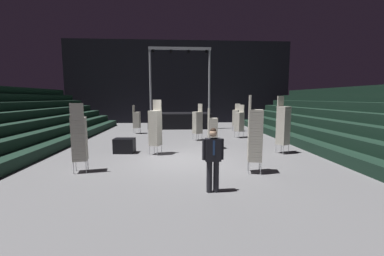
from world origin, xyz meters
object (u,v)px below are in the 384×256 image
at_px(equipment_road_case, 125,146).
at_px(chair_stack_mid_centre, 198,122).
at_px(man_with_tie, 213,156).
at_px(chair_stack_rear_right, 283,125).
at_px(chair_stack_mid_right, 155,127).
at_px(chair_stack_front_left, 239,121).
at_px(chair_stack_mid_left, 79,138).
at_px(chair_stack_front_right, 255,135).
at_px(chair_stack_rear_left, 212,129).
at_px(stage_riser, 180,119).
at_px(chair_stack_aisle_left, 236,118).
at_px(chair_stack_rear_centre, 137,119).

bearing_deg(equipment_road_case, chair_stack_mid_centre, 40.84).
height_order(man_with_tie, chair_stack_mid_centre, chair_stack_mid_centre).
height_order(chair_stack_rear_right, equipment_road_case, chair_stack_rear_right).
distance_m(chair_stack_mid_right, chair_stack_rear_right, 5.65).
bearing_deg(chair_stack_front_left, chair_stack_mid_left, 101.71).
distance_m(chair_stack_front_right, equipment_road_case, 5.98).
height_order(man_with_tie, chair_stack_rear_left, chair_stack_rear_left).
height_order(chair_stack_front_left, chair_stack_mid_right, chair_stack_mid_right).
relative_size(chair_stack_mid_left, chair_stack_rear_left, 1.17).
distance_m(chair_stack_mid_right, equipment_road_case, 1.71).
distance_m(stage_riser, chair_stack_mid_right, 9.86).
bearing_deg(chair_stack_mid_centre, chair_stack_aisle_left, -69.71).
relative_size(stage_riser, chair_stack_front_left, 3.08).
height_order(chair_stack_mid_left, chair_stack_rear_centre, chair_stack_mid_left).
bearing_deg(chair_stack_rear_centre, chair_stack_front_left, 77.69).
bearing_deg(chair_stack_mid_centre, chair_stack_rear_centre, 24.84).
distance_m(chair_stack_mid_centre, chair_stack_rear_right, 5.03).
relative_size(chair_stack_front_right, chair_stack_mid_left, 1.11).
xyz_separation_m(stage_riser, equipment_road_case, (-2.65, -9.40, -0.38)).
relative_size(chair_stack_front_left, chair_stack_rear_centre, 1.04).
relative_size(man_with_tie, chair_stack_rear_left, 0.87).
xyz_separation_m(chair_stack_mid_centre, chair_stack_rear_centre, (-3.98, 2.94, -0.08)).
bearing_deg(chair_stack_front_left, man_with_tie, 129.58).
xyz_separation_m(chair_stack_mid_centre, chair_stack_rear_left, (0.52, -2.42, -0.08)).
distance_m(chair_stack_rear_left, chair_stack_rear_centre, 7.00).
distance_m(stage_riser, equipment_road_case, 9.77).
xyz_separation_m(chair_stack_front_left, chair_stack_mid_centre, (-2.67, -0.80, 0.04)).
bearing_deg(chair_stack_mid_left, stage_riser, 62.91).
bearing_deg(chair_stack_aisle_left, stage_riser, 7.32).
bearing_deg(chair_stack_rear_centre, chair_stack_rear_right, 54.38).
xyz_separation_m(chair_stack_front_right, chair_stack_mid_centre, (-1.33, 6.37, -0.21)).
relative_size(chair_stack_mid_left, chair_stack_mid_centre, 1.08).
bearing_deg(chair_stack_mid_centre, chair_stack_mid_left, 114.61).
bearing_deg(man_with_tie, chair_stack_front_right, -138.01).
height_order(man_with_tie, chair_stack_front_left, chair_stack_front_left).
distance_m(man_with_tie, chair_stack_mid_centre, 7.95).
xyz_separation_m(stage_riser, chair_stack_rear_centre, (-3.06, -3.37, 0.27)).
relative_size(man_with_tie, chair_stack_front_left, 0.83).
bearing_deg(chair_stack_aisle_left, man_with_tie, 113.40).
relative_size(chair_stack_front_right, chair_stack_mid_right, 1.07).
bearing_deg(chair_stack_rear_right, man_with_tie, 18.97).
xyz_separation_m(chair_stack_front_right, chair_stack_mid_left, (-5.76, 0.44, -0.13)).
distance_m(stage_riser, chair_stack_mid_left, 12.74).
relative_size(chair_stack_mid_left, chair_stack_rear_centre, 1.17).
height_order(man_with_tie, chair_stack_aisle_left, chair_stack_aisle_left).
xyz_separation_m(stage_riser, chair_stack_front_left, (3.60, -5.51, 0.31)).
bearing_deg(chair_stack_front_right, chair_stack_rear_right, 153.77).
xyz_separation_m(chair_stack_front_right, equipment_road_case, (-4.91, 3.28, -0.95)).
relative_size(chair_stack_mid_right, chair_stack_rear_right, 0.93).
bearing_deg(chair_stack_aisle_left, chair_stack_mid_right, 93.21).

